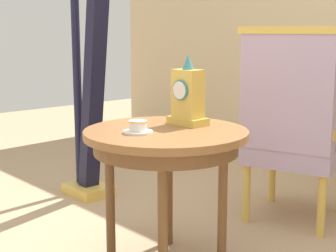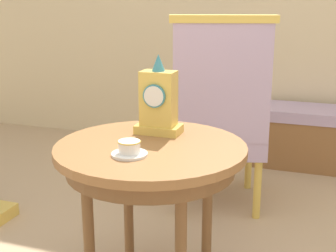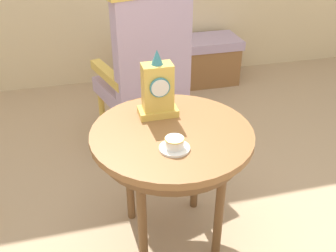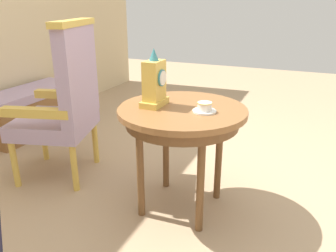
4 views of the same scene
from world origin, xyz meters
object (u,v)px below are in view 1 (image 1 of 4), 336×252
(mantel_clock, at_px, (188,97))
(armchair, at_px, (292,124))
(teacup_left, at_px, (138,127))
(side_table, at_px, (166,146))
(harp, at_px, (89,96))

(mantel_clock, xyz_separation_m, armchair, (0.09, 0.75, -0.21))
(teacup_left, distance_m, mantel_clock, 0.33)
(teacup_left, bearing_deg, side_table, 79.59)
(mantel_clock, bearing_deg, side_table, -80.46)
(harp, bearing_deg, teacup_left, -23.29)
(side_table, relative_size, harp, 0.44)
(armchair, bearing_deg, mantel_clock, -96.62)
(mantel_clock, height_order, armchair, armchair)
(teacup_left, xyz_separation_m, armchair, (0.09, 1.06, -0.10))
(teacup_left, relative_size, armchair, 0.12)
(teacup_left, distance_m, harp, 1.21)
(armchair, bearing_deg, side_table, -93.73)
(side_table, height_order, mantel_clock, mantel_clock)
(teacup_left, bearing_deg, armchair, 85.35)
(mantel_clock, bearing_deg, harp, 171.32)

